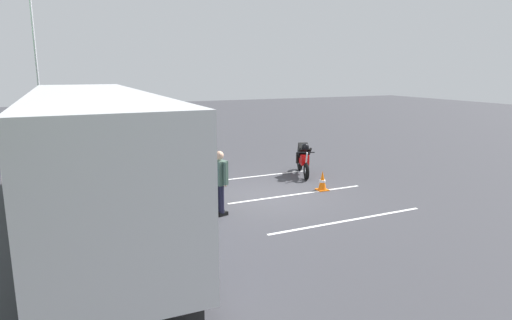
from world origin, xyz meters
TOP-DOWN VIEW (x-y plane):
  - ground_plane at (0.00, 0.00)m, footprint 80.00×80.00m
  - tour_bus at (-0.56, 4.80)m, footprint 11.10×2.67m
  - spectator_far_left at (-1.12, 1.81)m, footprint 0.57×0.39m
  - spectator_left at (-0.17, 1.77)m, footprint 0.57×0.33m
  - spectator_centre at (1.16, 1.95)m, footprint 0.57×0.32m
  - parked_motorcycle_silver at (0.84, 2.93)m, footprint 2.04×0.68m
  - stunt_motorcycle at (1.86, -2.45)m, footprint 1.96×0.93m
  - flagpole at (7.65, 6.07)m, footprint 0.78×0.36m
  - traffic_cone at (-0.15, -1.97)m, footprint 0.34×0.34m
  - bay_line_a at (-2.85, -1.03)m, footprint 0.18×4.63m
  - bay_line_b at (-0.23, -1.03)m, footprint 0.18×4.61m
  - bay_line_c at (2.38, -1.03)m, footprint 0.17×3.97m

SIDE VIEW (x-z plane):
  - ground_plane at x=0.00m, z-range 0.00..0.00m
  - bay_line_a at x=-2.85m, z-range 0.00..0.01m
  - bay_line_b at x=-0.23m, z-range 0.00..0.01m
  - bay_line_c at x=2.38m, z-range 0.00..0.01m
  - traffic_cone at x=-0.15m, z-range -0.01..0.62m
  - parked_motorcycle_silver at x=0.84m, z-range -0.01..0.97m
  - stunt_motorcycle at x=1.86m, z-range 0.00..1.23m
  - spectator_left at x=-0.17m, z-range 0.16..1.82m
  - spectator_far_left at x=-1.12m, z-range 0.16..1.88m
  - spectator_centre at x=1.16m, z-range 0.18..1.99m
  - tour_bus at x=-0.56m, z-range 0.02..3.27m
  - flagpole at x=7.65m, z-range -0.04..7.22m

